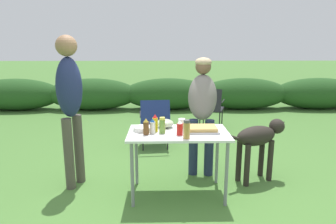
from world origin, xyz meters
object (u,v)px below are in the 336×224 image
(camp_chair_green_behind_table, at_px, (155,121))
(spice_jar, at_px, (187,129))
(dog, at_px, (259,139))
(camp_chair_near_hedge, at_px, (211,106))
(standing_person_in_gray_fleece, at_px, (70,97))
(folding_table, at_px, (178,139))
(mayo_bottle, at_px, (153,126))
(relish_jar, at_px, (162,125))
(plate_stack, at_px, (143,129))
(mixing_bowl, at_px, (165,123))
(paper_cup_stack, at_px, (182,123))
(ketchup_bottle, at_px, (180,128))
(beer_bottle, at_px, (146,127))
(standing_person_in_olive_jacket, at_px, (202,103))
(food_tray, at_px, (201,129))
(mustard_bottle, at_px, (155,123))

(camp_chair_green_behind_table, bearing_deg, spice_jar, -83.32)
(dog, distance_m, camp_chair_near_hedge, 2.43)
(standing_person_in_gray_fleece, bearing_deg, folding_table, -80.81)
(mayo_bottle, height_order, relish_jar, relish_jar)
(plate_stack, xyz_separation_m, spice_jar, (0.46, -0.28, 0.07))
(mixing_bowl, height_order, camp_chair_near_hedge, mixing_bowl)
(paper_cup_stack, height_order, ketchup_bottle, ketchup_bottle)
(mixing_bowl, bearing_deg, beer_bottle, -126.19)
(standing_person_in_olive_jacket, bearing_deg, beer_bottle, -125.42)
(beer_bottle, height_order, camp_chair_green_behind_table, beer_bottle)
(dog, height_order, camp_chair_near_hedge, camp_chair_near_hedge)
(spice_jar, relative_size, camp_chair_green_behind_table, 0.23)
(paper_cup_stack, relative_size, standing_person_in_gray_fleece, 0.06)
(plate_stack, xyz_separation_m, mixing_bowl, (0.25, 0.14, 0.02))
(standing_person_in_gray_fleece, distance_m, camp_chair_green_behind_table, 1.73)
(paper_cup_stack, height_order, standing_person_in_olive_jacket, standing_person_in_olive_jacket)
(paper_cup_stack, distance_m, standing_person_in_olive_jacket, 0.55)
(camp_chair_green_behind_table, bearing_deg, paper_cup_stack, -80.76)
(food_tray, xyz_separation_m, mixing_bowl, (-0.40, 0.17, 0.02))
(paper_cup_stack, relative_size, mayo_bottle, 0.62)
(mayo_bottle, height_order, camp_chair_near_hedge, mayo_bottle)
(paper_cup_stack, relative_size, mustard_bottle, 0.52)
(spice_jar, distance_m, ketchup_bottle, 0.14)
(folding_table, distance_m, mixing_bowl, 0.27)
(folding_table, xyz_separation_m, spice_jar, (0.07, -0.23, 0.17))
(standing_person_in_olive_jacket, bearing_deg, mayo_bottle, -124.04)
(mixing_bowl, distance_m, dog, 1.20)
(mayo_bottle, xyz_separation_m, ketchup_bottle, (0.29, -0.06, -0.00))
(mustard_bottle, height_order, standing_person_in_olive_jacket, standing_person_in_olive_jacket)
(folding_table, distance_m, dog, 1.09)
(beer_bottle, distance_m, dog, 1.47)
(standing_person_in_olive_jacket, bearing_deg, paper_cup_stack, -115.01)
(camp_chair_green_behind_table, distance_m, camp_chair_near_hedge, 1.63)
(camp_chair_green_behind_table, bearing_deg, mixing_bowl, -88.61)
(beer_bottle, relative_size, standing_person_in_olive_jacket, 0.12)
(plate_stack, relative_size, standing_person_in_olive_jacket, 0.14)
(plate_stack, distance_m, paper_cup_stack, 0.47)
(paper_cup_stack, height_order, standing_person_in_gray_fleece, standing_person_in_gray_fleece)
(mustard_bottle, bearing_deg, beer_bottle, -129.35)
(paper_cup_stack, height_order, spice_jar, spice_jar)
(folding_table, bearing_deg, relish_jar, -167.22)
(camp_chair_green_behind_table, bearing_deg, standing_person_in_olive_jacket, -60.45)
(folding_table, distance_m, standing_person_in_gray_fleece, 1.33)
(beer_bottle, bearing_deg, mixing_bowl, 53.81)
(ketchup_bottle, height_order, camp_chair_green_behind_table, ketchup_bottle)
(paper_cup_stack, height_order, dog, paper_cup_stack)
(food_tray, relative_size, plate_stack, 1.81)
(food_tray, bearing_deg, mixing_bowl, 157.02)
(beer_bottle, height_order, ketchup_bottle, beer_bottle)
(camp_chair_near_hedge, bearing_deg, spice_jar, -85.48)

